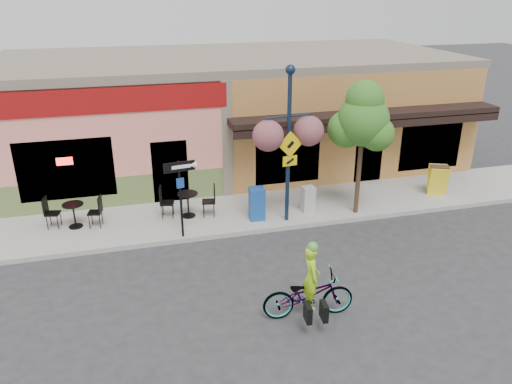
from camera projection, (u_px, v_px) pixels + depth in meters
ground at (285, 238)px, 15.06m from camera, size 90.00×90.00×0.00m
sidewalk at (266, 209)px, 16.82m from camera, size 24.00×3.00×0.15m
curb at (279, 228)px, 15.53m from camera, size 24.00×0.12×0.15m
building at (230, 110)px, 20.89m from camera, size 18.20×8.20×4.50m
bicycle at (308, 295)px, 11.36m from camera, size 2.17×0.94×1.10m
cyclist_rider at (311, 286)px, 11.28m from camera, size 0.42×0.60×1.54m
lamp_post at (288, 147)px, 15.00m from camera, size 1.62×0.82×4.87m
one_way_sign at (181, 200)px, 14.42m from camera, size 0.93×0.32×2.36m
cafe_set_left at (74, 212)px, 15.25m from camera, size 1.82×1.17×1.01m
cafe_set_right at (188, 201)px, 15.96m from camera, size 1.88×1.17×1.05m
newspaper_box_blue at (257, 204)px, 15.78m from camera, size 0.51×0.46×1.07m
newspaper_box_grey at (308, 199)px, 16.38m from camera, size 0.42×0.39×0.86m
street_tree at (361, 149)px, 15.61m from camera, size 2.19×2.19×4.39m
sandwich_board at (439, 182)px, 17.49m from camera, size 0.78×0.69×1.07m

